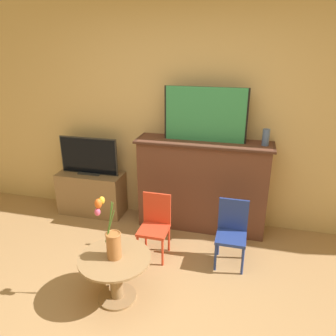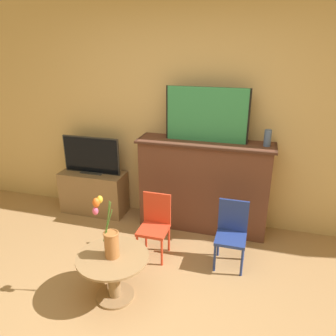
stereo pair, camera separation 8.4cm
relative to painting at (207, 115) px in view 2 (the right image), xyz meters
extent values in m
cube|color=tan|center=(-0.19, 0.21, -0.02)|extent=(8.00, 0.06, 2.70)
cube|color=brown|center=(0.00, -0.01, -0.83)|extent=(1.46, 0.37, 1.07)
cube|color=#43271C|center=(0.00, -0.02, -0.31)|extent=(1.52, 0.41, 0.02)
cube|color=black|center=(0.00, 0.01, 0.00)|extent=(0.91, 0.02, 0.59)
cube|color=#338E56|center=(0.00, -0.01, 0.00)|extent=(0.87, 0.02, 0.59)
cylinder|color=#4C6699|center=(0.65, -0.01, -0.21)|extent=(0.07, 0.07, 0.18)
cube|color=olive|center=(-1.43, -0.02, -1.09)|extent=(0.83, 0.36, 0.54)
cube|color=#2D2D2D|center=(-1.43, -0.02, -0.81)|extent=(0.29, 0.12, 0.01)
cube|color=#2D2D2D|center=(-1.43, -0.01, -0.59)|extent=(0.75, 0.02, 0.47)
cube|color=black|center=(-1.43, -0.02, -0.59)|extent=(0.72, 0.02, 0.44)
cylinder|color=red|center=(-0.51, -0.86, -1.22)|extent=(0.02, 0.02, 0.29)
cylinder|color=red|center=(-0.25, -0.86, -1.22)|extent=(0.02, 0.02, 0.29)
cylinder|color=red|center=(-0.51, -0.61, -1.22)|extent=(0.02, 0.02, 0.29)
cylinder|color=red|center=(-0.25, -0.61, -1.22)|extent=(0.02, 0.02, 0.29)
cube|color=red|center=(-0.38, -0.73, -1.06)|extent=(0.29, 0.29, 0.03)
cube|color=red|center=(-0.38, -0.60, -0.87)|extent=(0.29, 0.02, 0.34)
cylinder|color=navy|center=(0.27, -0.81, -1.22)|extent=(0.02, 0.02, 0.29)
cylinder|color=navy|center=(0.53, -0.81, -1.22)|extent=(0.02, 0.02, 0.29)
cylinder|color=navy|center=(0.27, -0.55, -1.22)|extent=(0.02, 0.02, 0.29)
cylinder|color=navy|center=(0.53, -0.55, -1.22)|extent=(0.02, 0.02, 0.29)
cube|color=navy|center=(0.40, -0.68, -1.06)|extent=(0.29, 0.29, 0.03)
cube|color=navy|center=(0.40, -0.54, -0.87)|extent=(0.29, 0.02, 0.34)
cylinder|color=#99754C|center=(-0.52, -1.39, -1.36)|extent=(0.34, 0.34, 0.02)
cylinder|color=#99754C|center=(-0.52, -1.39, -1.16)|extent=(0.11, 0.11, 0.40)
cylinder|color=#99754C|center=(-0.52, -1.39, -0.95)|extent=(0.61, 0.61, 0.02)
cylinder|color=#AD6B38|center=(-0.52, -1.39, -0.83)|extent=(0.12, 0.12, 0.22)
torus|color=#AD6B38|center=(-0.52, -1.39, -0.72)|extent=(0.13, 0.13, 0.01)
cylinder|color=#477A2D|center=(-0.54, -1.39, -0.61)|extent=(0.07, 0.01, 0.37)
ellipsoid|color=gold|center=(-0.60, -1.38, -0.43)|extent=(0.05, 0.05, 0.07)
cylinder|color=#477A2D|center=(-0.54, -1.40, -0.62)|extent=(0.08, 0.03, 0.36)
ellipsoid|color=orange|center=(-0.61, -1.42, -0.44)|extent=(0.06, 0.06, 0.08)
cylinder|color=#477A2D|center=(-0.54, -1.40, -0.65)|extent=(0.09, 0.04, 0.29)
ellipsoid|color=#E0517A|center=(-0.62, -1.43, -0.51)|extent=(0.05, 0.05, 0.07)
camera|label=1|loc=(0.48, -3.48, 0.73)|focal=35.00mm
camera|label=2|loc=(0.56, -3.46, 0.73)|focal=35.00mm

